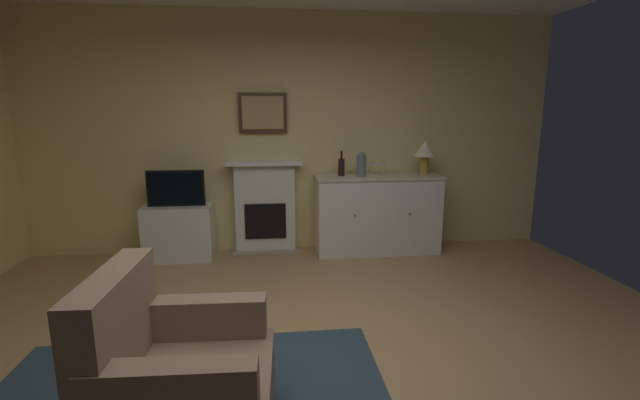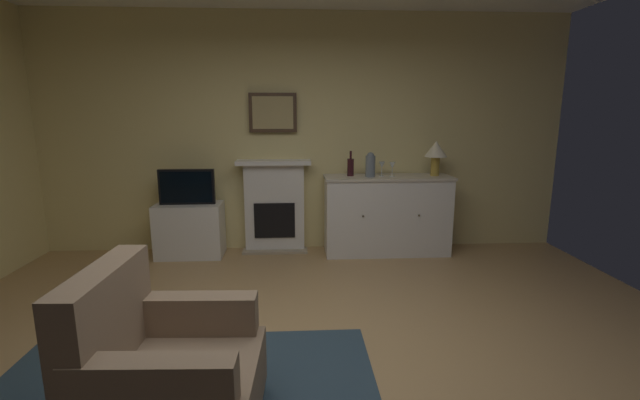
# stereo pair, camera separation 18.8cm
# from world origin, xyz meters

# --- Properties ---
(ground_plane) EXTENTS (6.26, 5.46, 0.10)m
(ground_plane) POSITION_xyz_m (0.00, 0.00, -0.05)
(ground_plane) COLOR tan
(ground_plane) RESTS_ON ground
(wall_rear) EXTENTS (6.26, 0.06, 2.78)m
(wall_rear) POSITION_xyz_m (0.00, 2.70, 1.39)
(wall_rear) COLOR #EAD68C
(wall_rear) RESTS_ON ground_plane
(fireplace_unit) EXTENTS (0.87, 0.30, 1.10)m
(fireplace_unit) POSITION_xyz_m (-0.35, 2.57, 0.55)
(fireplace_unit) COLOR white
(fireplace_unit) RESTS_ON ground_plane
(framed_picture) EXTENTS (0.55, 0.04, 0.45)m
(framed_picture) POSITION_xyz_m (-0.35, 2.62, 1.64)
(framed_picture) COLOR #473323
(sideboard_cabinet) EXTENTS (1.47, 0.49, 0.92)m
(sideboard_cabinet) POSITION_xyz_m (0.98, 2.40, 0.46)
(sideboard_cabinet) COLOR white
(sideboard_cabinet) RESTS_ON ground_plane
(table_lamp) EXTENTS (0.26, 0.26, 0.40)m
(table_lamp) POSITION_xyz_m (1.52, 2.40, 1.20)
(table_lamp) COLOR #B79338
(table_lamp) RESTS_ON sideboard_cabinet
(wine_bottle) EXTENTS (0.08, 0.08, 0.29)m
(wine_bottle) POSITION_xyz_m (0.54, 2.43, 1.03)
(wine_bottle) COLOR #331419
(wine_bottle) RESTS_ON sideboard_cabinet
(wine_glass_left) EXTENTS (0.07, 0.07, 0.16)m
(wine_glass_left) POSITION_xyz_m (0.90, 2.41, 1.05)
(wine_glass_left) COLOR silver
(wine_glass_left) RESTS_ON sideboard_cabinet
(wine_glass_center) EXTENTS (0.07, 0.07, 0.16)m
(wine_glass_center) POSITION_xyz_m (1.01, 2.35, 1.05)
(wine_glass_center) COLOR silver
(wine_glass_center) RESTS_ON sideboard_cabinet
(vase_decorative) EXTENTS (0.11, 0.11, 0.28)m
(vase_decorative) POSITION_xyz_m (0.76, 2.35, 1.06)
(vase_decorative) COLOR slate
(vase_decorative) RESTS_ON sideboard_cabinet
(tv_cabinet) EXTENTS (0.75, 0.42, 0.62)m
(tv_cabinet) POSITION_xyz_m (-1.32, 2.41, 0.31)
(tv_cabinet) COLOR white
(tv_cabinet) RESTS_ON ground_plane
(tv_set) EXTENTS (0.62, 0.07, 0.40)m
(tv_set) POSITION_xyz_m (-1.32, 2.39, 0.82)
(tv_set) COLOR black
(tv_set) RESTS_ON tv_cabinet
(armchair) EXTENTS (0.84, 0.81, 0.92)m
(armchair) POSITION_xyz_m (-0.76, -0.51, 0.38)
(armchair) COLOR #8C7259
(armchair) RESTS_ON ground_plane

